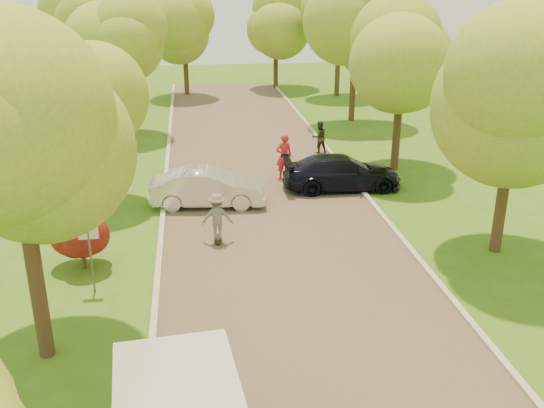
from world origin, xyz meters
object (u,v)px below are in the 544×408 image
silver_sedan (208,188)px  longboard (218,239)px  dark_sedan (342,172)px  skateboarder (217,217)px  person_striped (284,156)px  street_sign (89,241)px  person_olive (319,137)px

silver_sedan → longboard: 3.53m
dark_sedan → skateboarder: bearing=132.3°
person_striped → longboard: bearing=55.1°
street_sign → skateboarder: size_ratio=1.35×
skateboarder → person_olive: size_ratio=0.98×
street_sign → dark_sedan: (9.10, 7.64, -0.85)m
street_sign → longboard: 4.93m
longboard → person_olive: (5.63, 10.17, 0.73)m
person_olive → longboard: bearing=49.4°
person_olive → dark_sedan: bearing=76.3°
silver_sedan → skateboarder: bearing=-171.5°
dark_sedan → skateboarder: 7.18m
dark_sedan → person_olive: bearing=-0.6°
person_striped → silver_sedan: bearing=32.6°
street_sign → person_striped: size_ratio=1.08×
longboard → person_olive: person_olive is taller
street_sign → person_olive: size_ratio=1.33×
street_sign → person_olive: (9.30, 13.12, -0.74)m
street_sign → silver_sedan: (3.50, 6.42, -0.83)m
dark_sedan → person_striped: size_ratio=2.46×
street_sign → longboard: street_sign is taller
person_striped → person_olive: bearing=-130.3°
silver_sedan → person_striped: person_striped is taller
silver_sedan → person_olive: 8.87m
dark_sedan → skateboarder: (-5.43, -4.69, 0.19)m
dark_sedan → longboard: bearing=132.3°
skateboarder → person_striped: bearing=-113.5°
street_sign → skateboarder: 4.75m
skateboarder → person_striped: 7.18m
silver_sedan → skateboarder: size_ratio=2.76×
skateboarder → longboard: bearing=-60.0°
silver_sedan → longboard: silver_sedan is taller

